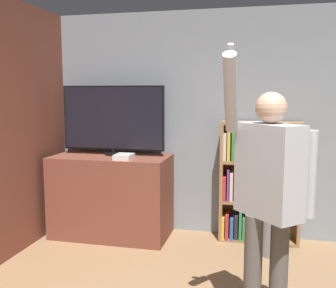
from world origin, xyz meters
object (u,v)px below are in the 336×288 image
bookshelf (251,185)px  person (268,189)px  game_console (124,157)px  waste_bin (273,235)px  television (113,119)px

bookshelf → person: (0.14, -1.81, 0.41)m
game_console → person: 2.10m
waste_bin → bookshelf: bearing=123.4°
bookshelf → waste_bin: size_ratio=3.24×
game_console → bookshelf: bearing=16.3°
bookshelf → person: person is taller
game_console → waste_bin: size_ratio=0.53×
person → television: bearing=-176.4°
game_console → bookshelf: 1.52m
television → person: bearing=-43.2°
game_console → person: (1.56, -1.40, 0.06)m
game_console → waste_bin: bearing=1.5°
television → bookshelf: television is taller
television → person: 2.48m
television → waste_bin: 2.25m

